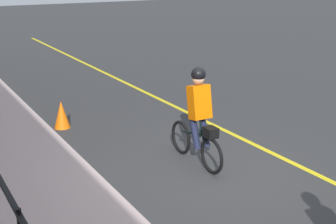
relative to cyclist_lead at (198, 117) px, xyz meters
name	(u,v)px	position (x,y,z in m)	size (l,w,h in m)	color
ground_plane	(213,176)	(-0.54, 0.05, -0.91)	(80.00, 80.00, 0.00)	#313233
lane_line_centre	(280,157)	(-0.54, -1.55, -0.91)	(36.00, 0.12, 0.01)	yellow
cyclist_lead	(198,117)	(0.00, 0.00, 0.00)	(1.71, 0.37, 1.83)	black
traffic_cone_near	(62,114)	(3.24, 1.51, -0.60)	(0.36, 0.36, 0.63)	orange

